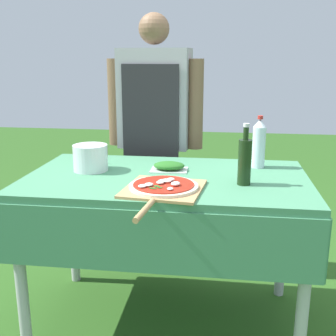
% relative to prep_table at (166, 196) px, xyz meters
% --- Properties ---
extents(ground_plane, '(12.00, 12.00, 0.00)m').
position_rel_prep_table_xyz_m(ground_plane, '(0.00, 0.00, -0.71)').
color(ground_plane, '#2D5B1E').
extents(prep_table, '(1.41, 0.82, 0.82)m').
position_rel_prep_table_xyz_m(prep_table, '(0.00, 0.00, 0.00)').
color(prep_table, '#478960').
rests_on(prep_table, ground).
extents(person_cook, '(0.62, 0.24, 1.65)m').
position_rel_prep_table_xyz_m(person_cook, '(-0.16, 0.64, 0.26)').
color(person_cook, '#4C4C51').
rests_on(person_cook, ground).
extents(pizza_on_peel, '(0.37, 0.57, 0.05)m').
position_rel_prep_table_xyz_m(pizza_on_peel, '(0.02, -0.24, 0.12)').
color(pizza_on_peel, tan).
rests_on(pizza_on_peel, prep_table).
extents(oil_bottle, '(0.06, 0.06, 0.28)m').
position_rel_prep_table_xyz_m(oil_bottle, '(0.37, -0.10, 0.22)').
color(oil_bottle, black).
rests_on(oil_bottle, prep_table).
extents(water_bottle, '(0.07, 0.07, 0.28)m').
position_rel_prep_table_xyz_m(water_bottle, '(0.46, 0.23, 0.24)').
color(water_bottle, silver).
rests_on(water_bottle, prep_table).
extents(herb_container, '(0.19, 0.14, 0.05)m').
position_rel_prep_table_xyz_m(herb_container, '(0.00, 0.10, 0.13)').
color(herb_container, silver).
rests_on(herb_container, prep_table).
extents(mixing_tub, '(0.18, 0.18, 0.13)m').
position_rel_prep_table_xyz_m(mixing_tub, '(-0.40, 0.05, 0.18)').
color(mixing_tub, silver).
rests_on(mixing_tub, prep_table).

